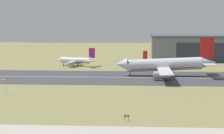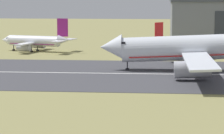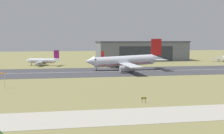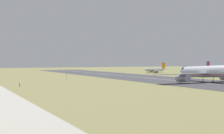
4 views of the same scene
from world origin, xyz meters
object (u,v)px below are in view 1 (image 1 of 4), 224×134
at_px(windsock_pole, 2,81).
at_px(airplane_parked_east, 76,60).
at_px(runway_sign, 127,116).
at_px(airplane_parked_west, 153,63).
at_px(airplane_landing, 165,65).

bearing_deg(windsock_pole, airplane_parked_east, 82.77).
relative_size(airplane_parked_east, runway_sign, 15.10).
bearing_deg(airplane_parked_west, airplane_parked_east, 167.74).
bearing_deg(airplane_parked_east, airplane_landing, -39.19).
distance_m(airplane_parked_west, runway_sign, 115.53).
bearing_deg(airplane_parked_west, runway_sign, -94.86).
height_order(airplane_landing, windsock_pole, airplane_landing).
relative_size(airplane_landing, airplane_parked_east, 2.55).
bearing_deg(airplane_parked_east, windsock_pole, -97.23).
xyz_separation_m(airplane_parked_west, airplane_parked_east, (-41.45, 9.00, 0.25)).
xyz_separation_m(airplane_landing, airplane_parked_west, (-4.41, 28.38, -2.21)).
height_order(airplane_parked_west, runway_sign, airplane_parked_west).
height_order(windsock_pole, runway_sign, windsock_pole).
xyz_separation_m(airplane_landing, runway_sign, (-14.20, -86.73, -3.90)).
distance_m(airplane_landing, windsock_pole, 78.05).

